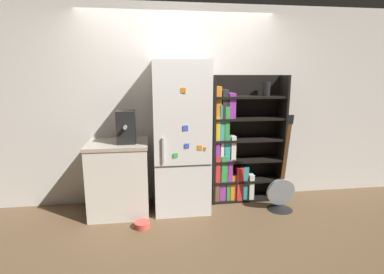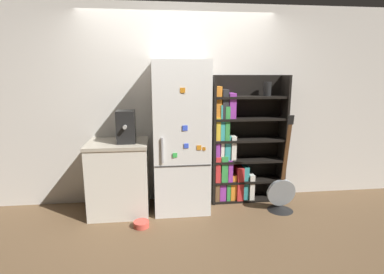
# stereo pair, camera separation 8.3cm
# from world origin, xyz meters

# --- Properties ---
(ground_plane) EXTENTS (16.00, 16.00, 0.00)m
(ground_plane) POSITION_xyz_m (0.00, 0.00, 0.00)
(ground_plane) COLOR brown
(wall_back) EXTENTS (8.00, 0.05, 2.60)m
(wall_back) POSITION_xyz_m (0.00, 0.47, 1.30)
(wall_back) COLOR silver
(wall_back) RESTS_ON ground_plane
(refrigerator) EXTENTS (0.68, 0.63, 1.88)m
(refrigerator) POSITION_xyz_m (-0.00, 0.15, 0.94)
(refrigerator) COLOR white
(refrigerator) RESTS_ON ground_plane
(bookshelf) EXTENTS (1.00, 0.30, 1.71)m
(bookshelf) POSITION_xyz_m (0.79, 0.33, 0.73)
(bookshelf) COLOR black
(bookshelf) RESTS_ON ground_plane
(kitchen_counter) EXTENTS (0.73, 0.65, 0.91)m
(kitchen_counter) POSITION_xyz_m (-0.78, 0.14, 0.45)
(kitchen_counter) COLOR silver
(kitchen_counter) RESTS_ON ground_plane
(espresso_machine) EXTENTS (0.22, 0.28, 0.39)m
(espresso_machine) POSITION_xyz_m (-0.66, 0.07, 1.10)
(espresso_machine) COLOR black
(espresso_machine) RESTS_ON kitchen_counter
(guitar) EXTENTS (0.36, 0.33, 1.25)m
(guitar) POSITION_xyz_m (1.26, -0.10, 0.18)
(guitar) COLOR black
(guitar) RESTS_ON ground_plane
(pet_bowl) EXTENTS (0.18, 0.18, 0.07)m
(pet_bowl) POSITION_xyz_m (-0.50, -0.32, 0.04)
(pet_bowl) COLOR #D84C3F
(pet_bowl) RESTS_ON ground_plane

